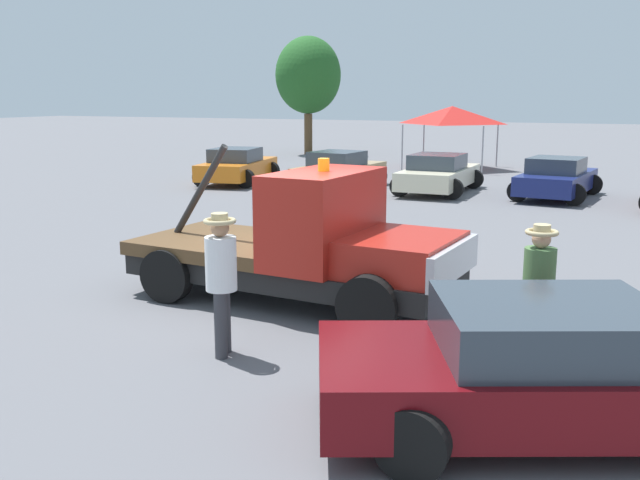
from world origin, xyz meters
The scene contains 11 objects.
ground_plane centered at (0.00, 0.00, 0.00)m, with size 160.00×160.00×0.00m, color slate.
tow_truck centered at (0.33, -0.03, 0.92)m, with size 5.61×2.68×2.51m.
foreground_car centered at (4.50, -3.10, 0.65)m, with size 5.36×3.82×1.34m.
person_near_truck centered at (4.02, -1.42, 1.06)m, with size 0.40×0.40×1.79m.
person_at_hood centered at (0.28, -2.63, 1.10)m, with size 0.41×0.41×1.87m.
parked_car_orange centered at (-8.85, 13.55, 0.65)m, with size 2.88×4.68×1.34m.
parked_car_tan centered at (-4.67, 13.61, 0.65)m, with size 2.67×4.38×1.34m.
parked_car_cream centered at (-1.10, 13.88, 0.65)m, with size 2.50×4.53×1.34m.
parked_car_navy centered at (2.77, 14.08, 0.65)m, with size 2.74×4.42×1.34m.
canopy_tent_red centered at (-2.61, 22.07, 2.42)m, with size 3.60×3.60×2.82m.
tree_left centered at (-11.87, 26.77, 4.36)m, with size 3.64×3.64×6.51m.
Camera 1 is at (4.92, -10.16, 3.31)m, focal length 40.00 mm.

